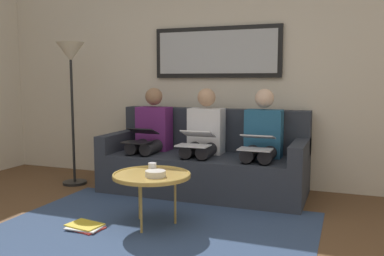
{
  "coord_description": "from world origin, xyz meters",
  "views": [
    {
      "loc": [
        -1.47,
        2.18,
        1.24
      ],
      "look_at": [
        0.0,
        -1.7,
        0.75
      ],
      "focal_mm": 38.91,
      "sensor_mm": 36.0,
      "label": 1
    }
  ],
  "objects_px": {
    "person_left": "(262,140)",
    "standing_lamp": "(71,68)",
    "couch": "(205,163)",
    "coffee_table": "(152,176)",
    "laptop_black": "(141,136)",
    "laptop_silver": "(257,142)",
    "laptop_white": "(196,139)",
    "bowl": "(155,174)",
    "person_right": "(150,135)",
    "framed_mirror": "(216,52)",
    "magazine_stack": "(85,227)",
    "cup": "(152,168)",
    "person_middle": "(203,137)"
  },
  "relations": [
    {
      "from": "cup",
      "to": "laptop_silver",
      "type": "relative_size",
      "value": 0.27
    },
    {
      "from": "person_left",
      "to": "person_right",
      "type": "xyz_separation_m",
      "value": [
        1.28,
        0.0,
        0.0
      ]
    },
    {
      "from": "laptop_silver",
      "to": "person_middle",
      "type": "bearing_deg",
      "value": -21.22
    },
    {
      "from": "bowl",
      "to": "person_right",
      "type": "height_order",
      "value": "person_right"
    },
    {
      "from": "coffee_table",
      "to": "person_left",
      "type": "height_order",
      "value": "person_left"
    },
    {
      "from": "laptop_white",
      "to": "magazine_stack",
      "type": "bearing_deg",
      "value": 65.39
    },
    {
      "from": "person_middle",
      "to": "standing_lamp",
      "type": "xyz_separation_m",
      "value": [
        1.55,
        0.2,
        0.76
      ]
    },
    {
      "from": "person_left",
      "to": "laptop_white",
      "type": "relative_size",
      "value": 3.27
    },
    {
      "from": "laptop_silver",
      "to": "framed_mirror",
      "type": "bearing_deg",
      "value": -47.79
    },
    {
      "from": "framed_mirror",
      "to": "cup",
      "type": "bearing_deg",
      "value": 87.47
    },
    {
      "from": "laptop_silver",
      "to": "standing_lamp",
      "type": "bearing_deg",
      "value": -1.3
    },
    {
      "from": "couch",
      "to": "bowl",
      "type": "bearing_deg",
      "value": 90.37
    },
    {
      "from": "framed_mirror",
      "to": "laptop_white",
      "type": "bearing_deg",
      "value": 90.0
    },
    {
      "from": "magazine_stack",
      "to": "laptop_silver",
      "type": "bearing_deg",
      "value": -135.16
    },
    {
      "from": "person_left",
      "to": "laptop_white",
      "type": "height_order",
      "value": "person_left"
    },
    {
      "from": "bowl",
      "to": "standing_lamp",
      "type": "height_order",
      "value": "standing_lamp"
    },
    {
      "from": "coffee_table",
      "to": "person_middle",
      "type": "xyz_separation_m",
      "value": [
        -0.06,
        -1.15,
        0.18
      ]
    },
    {
      "from": "couch",
      "to": "laptop_black",
      "type": "relative_size",
      "value": 6.36
    },
    {
      "from": "couch",
      "to": "coffee_table",
      "type": "xyz_separation_m",
      "value": [
        0.06,
        1.22,
        0.12
      ]
    },
    {
      "from": "coffee_table",
      "to": "bowl",
      "type": "bearing_deg",
      "value": 134.13
    },
    {
      "from": "laptop_white",
      "to": "magazine_stack",
      "type": "xyz_separation_m",
      "value": [
        0.54,
        1.19,
        -0.6
      ]
    },
    {
      "from": "couch",
      "to": "person_right",
      "type": "xyz_separation_m",
      "value": [
        0.64,
        0.07,
        0.3
      ]
    },
    {
      "from": "laptop_silver",
      "to": "magazine_stack",
      "type": "bearing_deg",
      "value": 44.84
    },
    {
      "from": "person_left",
      "to": "person_middle",
      "type": "relative_size",
      "value": 1.0
    },
    {
      "from": "standing_lamp",
      "to": "person_left",
      "type": "bearing_deg",
      "value": -174.81
    },
    {
      "from": "framed_mirror",
      "to": "laptop_silver",
      "type": "relative_size",
      "value": 4.57
    },
    {
      "from": "cup",
      "to": "bowl",
      "type": "height_order",
      "value": "cup"
    },
    {
      "from": "magazine_stack",
      "to": "person_left",
      "type": "bearing_deg",
      "value": -129.7
    },
    {
      "from": "laptop_silver",
      "to": "standing_lamp",
      "type": "distance_m",
      "value": 2.31
    },
    {
      "from": "couch",
      "to": "framed_mirror",
      "type": "xyz_separation_m",
      "value": [
        0.0,
        -0.39,
        1.24
      ]
    },
    {
      "from": "person_left",
      "to": "standing_lamp",
      "type": "height_order",
      "value": "standing_lamp"
    },
    {
      "from": "cup",
      "to": "person_right",
      "type": "distance_m",
      "value": 1.26
    },
    {
      "from": "person_right",
      "to": "magazine_stack",
      "type": "relative_size",
      "value": 3.42
    },
    {
      "from": "framed_mirror",
      "to": "laptop_white",
      "type": "xyz_separation_m",
      "value": [
        0.0,
        0.7,
        -0.93
      ]
    },
    {
      "from": "laptop_black",
      "to": "laptop_silver",
      "type": "bearing_deg",
      "value": 179.66
    },
    {
      "from": "laptop_white",
      "to": "standing_lamp",
      "type": "relative_size",
      "value": 0.21
    },
    {
      "from": "coffee_table",
      "to": "standing_lamp",
      "type": "bearing_deg",
      "value": -32.51
    },
    {
      "from": "person_left",
      "to": "laptop_silver",
      "type": "distance_m",
      "value": 0.25
    },
    {
      "from": "magazine_stack",
      "to": "standing_lamp",
      "type": "distance_m",
      "value": 2.08
    },
    {
      "from": "person_left",
      "to": "laptop_black",
      "type": "bearing_deg",
      "value": 10.65
    },
    {
      "from": "cup",
      "to": "laptop_white",
      "type": "relative_size",
      "value": 0.26
    },
    {
      "from": "couch",
      "to": "laptop_white",
      "type": "height_order",
      "value": "couch"
    },
    {
      "from": "coffee_table",
      "to": "cup",
      "type": "distance_m",
      "value": 0.07
    },
    {
      "from": "person_left",
      "to": "standing_lamp",
      "type": "relative_size",
      "value": 0.69
    },
    {
      "from": "couch",
      "to": "person_middle",
      "type": "distance_m",
      "value": 0.31
    },
    {
      "from": "person_left",
      "to": "magazine_stack",
      "type": "xyz_separation_m",
      "value": [
        1.18,
        1.43,
        -0.59
      ]
    },
    {
      "from": "couch",
      "to": "magazine_stack",
      "type": "relative_size",
      "value": 6.6
    },
    {
      "from": "framed_mirror",
      "to": "bowl",
      "type": "distance_m",
      "value": 1.99
    },
    {
      "from": "couch",
      "to": "bowl",
      "type": "distance_m",
      "value": 1.3
    },
    {
      "from": "framed_mirror",
      "to": "coffee_table",
      "type": "relative_size",
      "value": 2.31
    }
  ]
}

